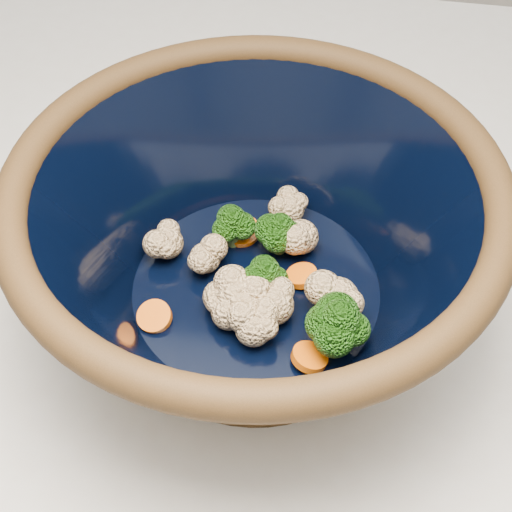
# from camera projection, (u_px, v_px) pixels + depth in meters

# --- Properties ---
(mixing_bowl) EXTENTS (0.36, 0.36, 0.16)m
(mixing_bowl) POSITION_uv_depth(u_px,v_px,m) (256.00, 243.00, 0.53)
(mixing_bowl) COLOR black
(mixing_bowl) RESTS_ON counter
(vegetable_pile) EXTENTS (0.18, 0.17, 0.05)m
(vegetable_pile) POSITION_uv_depth(u_px,v_px,m) (270.00, 280.00, 0.55)
(vegetable_pile) COLOR #608442
(vegetable_pile) RESTS_ON mixing_bowl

